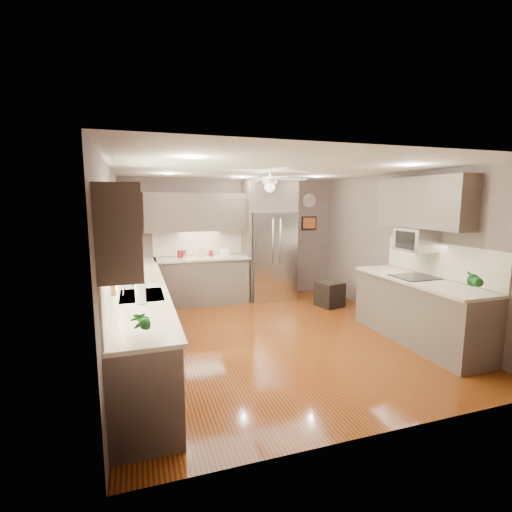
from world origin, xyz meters
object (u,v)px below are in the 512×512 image
paper_towel (140,291)px  canister_d (211,253)px  canister_b (184,254)px  soap_bottle (130,283)px  refrigerator (270,242)px  potted_plant_right (474,280)px  bowl (226,255)px  canister_a (180,254)px  potted_plant_left (140,321)px  stool (330,294)px  canister_c (201,253)px  microwave (416,240)px

paper_towel → canister_d: bearing=65.9°
canister_b → soap_bottle: bearing=-112.1°
refrigerator → potted_plant_right: bearing=-72.6°
canister_b → bowl: (0.83, -0.05, -0.04)m
canister_a → potted_plant_left: 4.25m
stool → potted_plant_right: bearing=-83.9°
potted_plant_right → refrigerator: refrigerator is taller
stool → paper_towel: size_ratio=1.89×
potted_plant_right → refrigerator: bearing=107.4°
canister_c → refrigerator: refrigerator is taller
potted_plant_right → paper_towel: bearing=168.3°
canister_a → canister_d: 0.63m
potted_plant_right → paper_towel: size_ratio=1.23×
canister_b → paper_towel: bearing=-105.5°
canister_d → microwave: (2.56, -2.80, 0.48)m
canister_c → stool: (2.33, -1.00, -0.79)m
bowl → paper_towel: bearing=-118.8°
stool → paper_towel: 4.21m
microwave → stool: size_ratio=1.03×
bowl → refrigerator: 0.97m
potted_plant_left → bowl: (1.72, 4.19, -0.12)m
soap_bottle → potted_plant_left: potted_plant_left is taller
refrigerator → microwave: 3.03m
canister_c → stool: canister_c is taller
canister_b → microwave: 4.20m
stool → soap_bottle: bearing=-159.2°
soap_bottle → bowl: 3.00m
canister_a → stool: size_ratio=0.27×
potted_plant_right → potted_plant_left: bearing=-175.9°
bowl → stool: bowl is taller
canister_d → stool: canister_d is taller
potted_plant_right → stool: 3.05m
canister_a → paper_towel: 3.19m
canister_c → canister_b: bearing=172.9°
canister_a → canister_b: 0.11m
refrigerator → stool: refrigerator is taller
microwave → bowl: bearing=129.4°
bowl → stool: 2.22m
bowl → potted_plant_left: bearing=-112.4°
canister_c → canister_d: bearing=9.6°
refrigerator → stool: size_ratio=4.58×
potted_plant_left → soap_bottle: bearing=92.9°
canister_a → potted_plant_right: (3.07, -3.89, 0.09)m
soap_bottle → stool: soap_bottle is taller
canister_c → canister_d: 0.20m
potted_plant_left → canister_a: bearing=79.1°
canister_d → soap_bottle: 2.86m
soap_bottle → microwave: bearing=-5.2°
canister_b → stool: 2.97m
canister_b → paper_towel: paper_towel is taller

